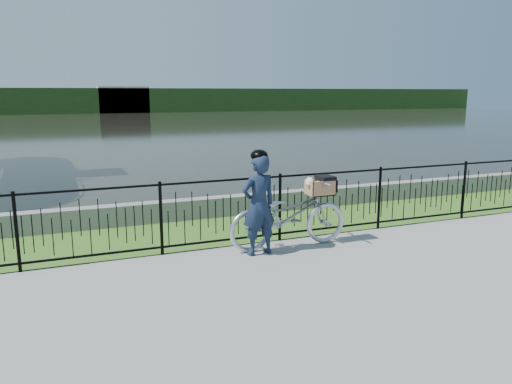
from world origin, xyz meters
name	(u,v)px	position (x,y,z in m)	size (l,w,h in m)	color
ground	(262,281)	(0.00, 0.00, 0.00)	(120.00, 120.00, 0.00)	gray
grass_strip	(206,231)	(0.00, 2.60, 0.00)	(60.00, 2.00, 0.01)	#3C6820
water	(87,127)	(0.00, 33.00, 0.00)	(120.00, 120.00, 0.00)	black
quay_wall	(191,209)	(0.00, 3.60, 0.20)	(60.00, 0.30, 0.40)	gray
fence	(223,213)	(0.00, 1.60, 0.58)	(14.00, 0.06, 1.15)	black
far_treeline	(71,101)	(0.00, 60.00, 1.50)	(120.00, 6.00, 3.00)	#27461B
far_building_right	(123,100)	(6.00, 58.50, 1.60)	(6.00, 3.00, 3.20)	#B1A18E
bicycle_rig	(289,215)	(0.98, 1.21, 0.54)	(2.03, 0.71, 1.15)	silver
cyclist	(259,203)	(0.40, 1.07, 0.81)	(0.61, 0.45, 1.63)	#142038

